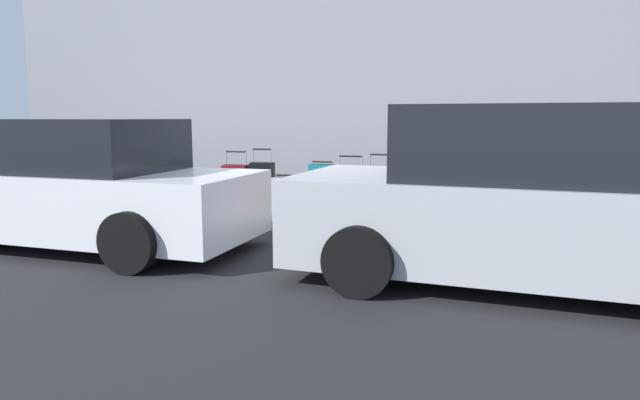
% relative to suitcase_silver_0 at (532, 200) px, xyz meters
% --- Properties ---
extents(ground_plane, '(40.00, 40.00, 0.00)m').
position_rel_suitcase_silver_0_xyz_m(ground_plane, '(2.87, 0.89, -0.47)').
color(ground_plane, black).
extents(sidewalk_curb, '(18.00, 5.00, 0.14)m').
position_rel_suitcase_silver_0_xyz_m(sidewalk_curb, '(2.87, -1.61, -0.40)').
color(sidewalk_curb, '#ADA89E').
rests_on(sidewalk_curb, ground_plane).
extents(suitcase_silver_0, '(0.41, 0.23, 0.95)m').
position_rel_suitcase_silver_0_xyz_m(suitcase_silver_0, '(0.00, 0.00, 0.00)').
color(suitcase_silver_0, '#9EA0A8').
rests_on(suitcase_silver_0, sidewalk_curb).
extents(suitcase_black_1, '(0.46, 0.26, 0.81)m').
position_rel_suitcase_silver_0_xyz_m(suitcase_black_1, '(0.48, 0.06, -0.06)').
color(suitcase_black_1, black).
rests_on(suitcase_black_1, sidewalk_curb).
extents(suitcase_maroon_2, '(0.43, 0.27, 0.80)m').
position_rel_suitcase_silver_0_xyz_m(suitcase_maroon_2, '(0.98, 0.03, -0.04)').
color(suitcase_maroon_2, maroon).
rests_on(suitcase_maroon_2, sidewalk_curb).
extents(suitcase_navy_3, '(0.50, 0.22, 0.81)m').
position_rel_suitcase_silver_0_xyz_m(suitcase_navy_3, '(1.50, 0.04, -0.07)').
color(suitcase_navy_3, navy).
rests_on(suitcase_navy_3, sidewalk_curb).
extents(suitcase_red_4, '(0.47, 0.28, 0.92)m').
position_rel_suitcase_silver_0_xyz_m(suitcase_red_4, '(2.03, 0.05, -0.02)').
color(suitcase_red_4, red).
rests_on(suitcase_red_4, sidewalk_curb).
extents(suitcase_olive_5, '(0.42, 0.28, 0.89)m').
position_rel_suitcase_silver_0_xyz_m(suitcase_olive_5, '(2.52, 0.05, 0.01)').
color(suitcase_olive_5, '#59601E').
rests_on(suitcase_olive_5, sidewalk_curb).
extents(suitcase_teal_6, '(0.38, 0.21, 0.79)m').
position_rel_suitcase_silver_0_xyz_m(suitcase_teal_6, '(2.97, 0.01, 0.04)').
color(suitcase_teal_6, '#0F606B').
rests_on(suitcase_teal_6, sidewalk_curb).
extents(suitcase_silver_7, '(0.50, 0.28, 0.59)m').
position_rel_suitcase_silver_0_xyz_m(suitcase_silver_7, '(3.47, 0.13, -0.07)').
color(suitcase_silver_7, '#9EA0A8').
rests_on(suitcase_silver_7, sidewalk_curb).
extents(suitcase_black_8, '(0.37, 0.26, 0.97)m').
position_rel_suitcase_silver_0_xyz_m(suitcase_black_8, '(3.94, 0.04, 0.04)').
color(suitcase_black_8, black).
rests_on(suitcase_black_8, sidewalk_curb).
extents(suitcase_maroon_9, '(0.41, 0.26, 0.92)m').
position_rel_suitcase_silver_0_xyz_m(suitcase_maroon_9, '(4.38, 0.06, 0.02)').
color(suitcase_maroon_9, maroon).
rests_on(suitcase_maroon_9, sidewalk_curb).
extents(suitcase_navy_10, '(0.43, 0.24, 0.60)m').
position_rel_suitcase_silver_0_xyz_m(suitcase_navy_10, '(4.85, 0.01, -0.06)').
color(suitcase_navy_10, navy).
rests_on(suitcase_navy_10, sidewalk_curb).
extents(suitcase_red_11, '(0.45, 0.25, 0.57)m').
position_rel_suitcase_silver_0_xyz_m(suitcase_red_11, '(5.34, 0.00, -0.07)').
color(suitcase_red_11, red).
rests_on(suitcase_red_11, sidewalk_curb).
extents(fire_hydrant, '(0.39, 0.21, 0.81)m').
position_rel_suitcase_silver_0_xyz_m(fire_hydrant, '(6.05, 0.06, 0.09)').
color(fire_hydrant, '#99999E').
rests_on(fire_hydrant, sidewalk_curb).
extents(bollard_post, '(0.16, 0.16, 0.92)m').
position_rel_suitcase_silver_0_xyz_m(bollard_post, '(6.72, 0.21, 0.13)').
color(bollard_post, brown).
rests_on(bollard_post, sidewalk_curb).
extents(parked_car_silver_0, '(4.44, 2.17, 1.68)m').
position_rel_suitcase_silver_0_xyz_m(parked_car_silver_0, '(0.18, 2.46, 0.31)').
color(parked_car_silver_0, '#B2B5BA').
rests_on(parked_car_silver_0, ground_plane).
extents(parked_car_white_1, '(4.41, 1.96, 1.55)m').
position_rel_suitcase_silver_0_xyz_m(parked_car_white_1, '(5.33, 2.46, 0.26)').
color(parked_car_white_1, silver).
rests_on(parked_car_white_1, ground_plane).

